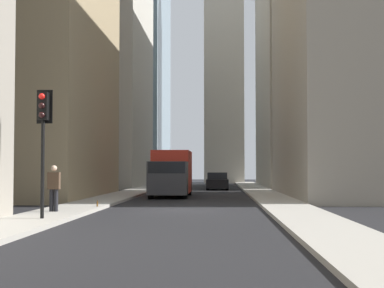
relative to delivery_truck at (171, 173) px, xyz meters
The scene contains 12 objects.
ground_plane 11.62m from the delivery_truck, behind, with size 135.00×135.00×0.00m, color black.
sidewalk_right 11.94m from the delivery_truck, 164.84° to the left, with size 90.00×2.20×0.14m, color #A8A399.
sidewalk_left 12.95m from the delivery_truck, 152.72° to the right, with size 90.00×2.20×0.14m, color #A8A399.
building_left_midfar 14.41m from the delivery_truck, 90.50° to the right, with size 17.12×10.00×18.87m.
building_left_far 24.95m from the delivery_truck, 31.93° to the right, with size 17.99×10.50×23.71m.
building_right_far 24.22m from the delivery_truck, 25.57° to the left, with size 14.89×10.50×25.97m.
church_spire 37.90m from the delivery_truck, ahead, with size 5.17×5.17×33.91m.
delivery_truck is the anchor object (origin of this frame).
sedan_black 12.22m from the delivery_truck, 13.28° to the right, with size 4.30×1.78×1.42m.
traffic_light_foreground 17.28m from the delivery_truck, behind, with size 0.43×0.52×4.17m.
pedestrian 14.38m from the delivery_truck, 166.96° to the left, with size 0.26×0.44×1.72m.
discarded_bottle 11.43m from the delivery_truck, 168.81° to the left, with size 0.07×0.07×0.27m.
Camera 1 is at (-23.84, -1.52, 1.75)m, focal length 53.86 mm.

